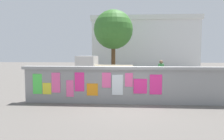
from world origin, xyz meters
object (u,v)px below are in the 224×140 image
Objects in this scene: auto_rickshaw_truck at (102,71)px; person_walking at (161,71)px; tree_roadside at (113,30)px; bicycle_near at (145,85)px; motorcycle at (182,84)px.

person_walking is at bearing -12.61° from auto_rickshaw_truck.
tree_roadside reaches higher than auto_rickshaw_truck.
auto_rickshaw_truck is 2.28× the size of person_walking.
auto_rickshaw_truck is at bearing 137.59° from bicycle_near.
tree_roadside is at bearing 117.52° from motorcycle.
tree_roadside is at bearing 84.95° from auto_rickshaw_truck.
auto_rickshaw_truck is at bearing -95.05° from tree_roadside.
bicycle_near is (2.57, -2.35, -0.54)m from auto_rickshaw_truck.
bicycle_near is (-1.85, 0.37, -0.10)m from motorcycle.
auto_rickshaw_truck is 5.20m from motorcycle.
tree_roadside is at bearing 119.39° from person_walking.
tree_roadside is (-3.98, 7.64, 3.63)m from motorcycle.
bicycle_near is 8.45m from tree_roadside.
motorcycle is at bearing -62.48° from tree_roadside.
motorcycle is 2.10m from person_walking.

